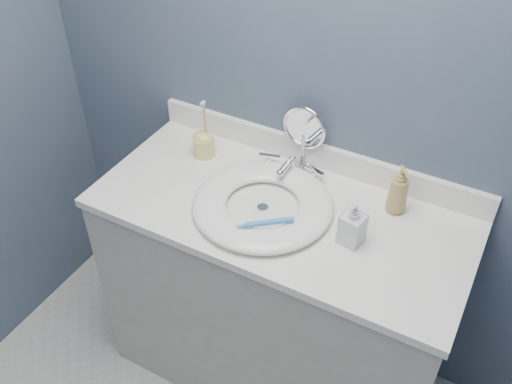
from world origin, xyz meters
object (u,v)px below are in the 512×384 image
Objects in this scene: soap_bottle_amber at (399,190)px; soap_bottle_clear at (353,223)px; toothbrush_holder at (204,143)px; makeup_mirror at (304,134)px.

soap_bottle_amber is 0.21m from soap_bottle_clear.
soap_bottle_amber reaches higher than soap_bottle_clear.
soap_bottle_clear is at bearing -152.93° from soap_bottle_amber.
toothbrush_holder is at bearing 175.84° from soap_bottle_clear.
soap_bottle_amber is 0.70m from toothbrush_holder.
toothbrush_holder is (-0.69, -0.04, -0.03)m from soap_bottle_amber.
toothbrush_holder is (-0.33, -0.11, -0.08)m from makeup_mirror.
soap_bottle_clear is 0.64m from toothbrush_holder.
toothbrush_holder is (-0.62, 0.16, -0.02)m from soap_bottle_clear.
makeup_mirror is at bearing 146.97° from soap_bottle_clear.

